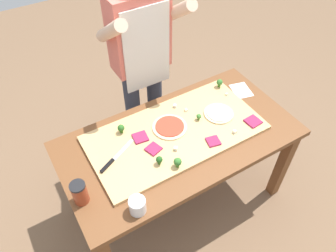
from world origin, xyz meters
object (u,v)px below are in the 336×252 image
Objects in this scene: chefs_knife at (113,160)px; pizza_slice_far_right at (153,149)px; pizza_whole_white_garlic at (219,113)px; pizza_slice_near_right at (140,137)px; pizza_slice_center at (253,121)px; broccoli_floret_center_right at (220,83)px; broccoli_floret_center_left at (159,160)px; cheese_crumble_d at (175,106)px; prep_table at (179,147)px; broccoli_floret_front_mid at (178,162)px; broccoli_floret_front_right at (121,128)px; cheese_crumble_e at (235,132)px; cheese_crumble_b at (176,149)px; pizza_whole_tomato_red at (170,127)px; pizza_slice_far_left at (213,141)px; cheese_crumble_a at (227,94)px; cheese_crumble_c at (186,110)px; cook_center at (141,55)px; recipe_note at (241,90)px; flour_cup at (138,206)px; sauce_jar at (80,193)px; broccoli_floret_back_mid at (199,117)px.

pizza_slice_far_right is at bearing -11.28° from chefs_knife.
pizza_whole_white_garlic reaches higher than pizza_slice_near_right.
pizza_slice_center is 0.41m from broccoli_floret_center_right.
broccoli_floret_center_right is at bearing 21.20° from pizza_slice_far_right.
broccoli_floret_center_left reaches higher than cheese_crumble_d.
prep_table is 0.30m from broccoli_floret_front_mid.
broccoli_floret_front_right is (-0.31, 0.21, 0.16)m from prep_table.
pizza_slice_far_right is (-0.20, -0.02, 0.13)m from prep_table.
broccoli_floret_center_left reaches higher than cheese_crumble_e.
cheese_crumble_b is at bearing -54.38° from pizza_slice_near_right.
pizza_slice_near_right is at bearing 125.62° from cheese_crumble_b.
prep_table is at bearing -75.21° from pizza_whole_tomato_red.
broccoli_floret_front_mid reaches higher than broccoli_floret_center_left.
pizza_slice_far_left is 1.25× the size of broccoli_floret_center_right.
pizza_whole_white_garlic is at bearing -16.40° from broccoli_floret_front_right.
cheese_crumble_c is at bearing 178.18° from cheese_crumble_a.
pizza_slice_near_right is at bearing -171.40° from cheese_crumble_c.
cook_center is at bearing 69.15° from broccoli_floret_center_left.
pizza_whole_white_garlic is at bearing -157.22° from recipe_note.
flour_cup is 0.06× the size of cook_center.
broccoli_floret_center_right reaches higher than recipe_note.
cheese_crumble_a is at bearing -12.38° from cheese_crumble_d.
broccoli_floret_front_mid is 0.79m from broccoli_floret_center_right.
broccoli_floret_center_left is 0.96× the size of broccoli_floret_front_right.
sauce_jar is (-0.47, 0.02, 0.01)m from broccoli_floret_center_left.
pizza_slice_far_right is at bearing -78.71° from pizza_slice_near_right.
pizza_slice_far_right is at bearing -166.18° from cheese_crumble_a.
prep_table is 19.44× the size of pizza_slice_far_left.
chefs_knife is (-0.45, 0.03, 0.13)m from prep_table.
pizza_slice_far_left is (-0.18, -0.18, -0.00)m from pizza_whole_white_garlic.
cheese_crumble_e is at bearing -59.27° from broccoli_floret_back_mid.
sauce_jar is (-0.61, -0.02, 0.04)m from cheese_crumble_b.
broccoli_floret_front_mid is at bearing -120.08° from cheese_crumble_d.
cheese_crumble_d is 0.13× the size of recipe_note.
pizza_whole_white_garlic is 2.26× the size of pizza_slice_near_right.
cook_center is (-0.12, 0.56, 0.20)m from broccoli_floret_back_mid.
prep_table is at bearing 34.82° from flour_cup.
recipe_note is at bearing 23.45° from flour_cup.
pizza_whole_tomato_red is 11.16× the size of cheese_crumble_e.
pizza_slice_center is 5.50× the size of cheese_crumble_c.
broccoli_floret_front_mid is 0.47m from cheese_crumble_c.
pizza_slice_far_right is 0.14m from cheese_crumble_b.
sauce_jar reaches higher than recipe_note.
chefs_knife is 1.09m from recipe_note.
cook_center is (0.14, 0.70, 0.22)m from cheese_crumble_b.
pizza_slice_center is 0.56× the size of recipe_note.
broccoli_floret_front_mid is at bearing -142.03° from broccoli_floret_back_mid.
cheese_crumble_b is (-0.09, -0.09, 0.14)m from prep_table.
broccoli_floret_back_mid is 0.25m from cheese_crumble_e.
broccoli_floret_back_mid is at bearing 15.62° from prep_table.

